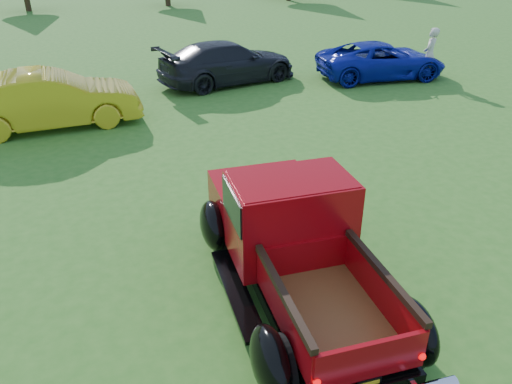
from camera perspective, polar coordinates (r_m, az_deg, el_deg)
ground at (r=8.23m, az=-3.36°, el=-7.89°), size 120.00×120.00×0.00m
pickup_truck at (r=7.32m, az=3.84°, el=-4.98°), size 2.62×4.92×1.77m
show_car_yellow at (r=14.58m, az=-22.40°, el=9.73°), size 4.60×1.61×1.51m
show_car_grey at (r=17.78m, az=-3.25°, el=14.57°), size 5.14×2.80×1.41m
show_car_blue at (r=18.90m, az=14.14°, el=14.38°), size 4.82×2.77×1.27m
spectator at (r=19.03m, az=19.23°, el=14.62°), size 0.79×0.73×1.80m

